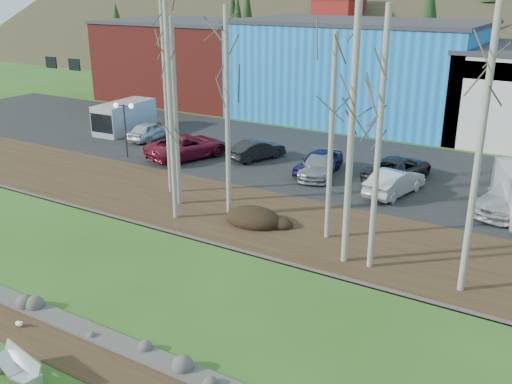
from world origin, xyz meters
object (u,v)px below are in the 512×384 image
Objects in this scene: car_4 at (318,162)px; car_5 at (395,182)px; seagull at (19,324)px; street_lamp at (124,115)px; car_6 at (398,168)px; car_0 at (150,131)px; car_1 at (257,150)px; car_2 at (188,146)px; van_grey at (123,117)px; bench_damaged at (19,368)px; car_3 at (318,166)px.

car_5 is (5.19, -1.26, -0.00)m from car_4.
seagull is 0.10× the size of street_lamp.
car_5 is at bearing 113.39° from car_6.
car_0 is 9.51m from car_1.
car_2 is 9.32m from van_grey.
car_6 is at bearing 91.36° from bench_damaged.
car_5 is at bearing -159.96° from car_2.
car_2 reaches higher than car_1.
seagull is 20.28m from street_lamp.
car_4 is at bearing 100.02° from car_3.
car_4 is 0.97× the size of car_5.
car_1 is at bearing 175.14° from car_0.
car_5 is at bearing -170.53° from car_1.
van_grey is at bearing 15.49° from car_1.
van_grey is (-8.77, 3.13, 0.36)m from car_2.
car_4 is (-0.94, 22.10, 0.42)m from bench_damaged.
bench_damaged is at bearing -55.63° from van_grey.
car_2 is at bearing 11.97° from car_5.
car_0 is at bearing -16.75° from van_grey.
bench_damaged is at bearing 124.08° from car_1.
van_grey reaches higher than car_4.
bench_damaged is 0.52× the size of car_1.
car_4 is 5.34m from car_5.
bench_damaged is 22.82m from car_2.
seagull is 27.28m from van_grey.
car_2 reaches higher than bench_damaged.
car_6 reaches higher than car_1.
car_3 is at bearing 102.09° from bench_damaged.
car_2 is at bearing -23.27° from van_grey.
car_4 is at bearing -8.95° from van_grey.
bench_damaged is 0.47× the size of car_5.
street_lamp is at bearing -48.17° from van_grey.
van_grey is (-5.21, 5.12, -1.72)m from street_lamp.
seagull is 24.72m from car_0.
car_5 is at bearing -10.87° from van_grey.
van_grey is (-16.15, 21.95, 1.14)m from seagull.
car_4 is (8.84, 1.49, -0.08)m from car_2.
car_1 is at bearing -8.23° from van_grey.
car_4 reaches higher than car_0.
street_lamp is at bearing -161.87° from car_4.
car_6 is (-0.63, 2.49, 0.01)m from car_5.
car_3 is 4.67m from car_6.
street_lamp is 13.17m from car_3.
street_lamp is at bearing 18.24° from car_5.
car_3 is (14.44, -1.33, -0.04)m from car_0.
van_grey is (-3.39, 0.79, 0.47)m from car_0.
car_3 is (9.06, 1.01, -0.15)m from car_2.
street_lamp reaches higher than car_1.
car_6 is at bearing -155.99° from car_1.
seagull is 0.10× the size of car_1.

